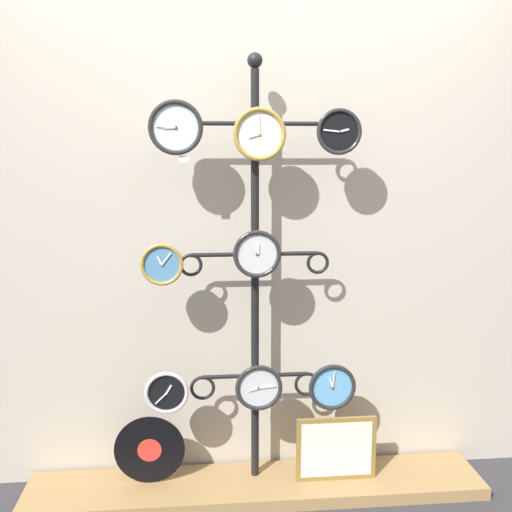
{
  "coord_description": "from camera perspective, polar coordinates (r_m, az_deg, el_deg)",
  "views": [
    {
      "loc": [
        -0.26,
        -2.31,
        1.63
      ],
      "look_at": [
        0.0,
        0.36,
        1.16
      ],
      "focal_mm": 42.0,
      "sensor_mm": 36.0,
      "label": 1
    }
  ],
  "objects": [
    {
      "name": "shop_wall",
      "position": [
        2.9,
        -0.4,
        5.32
      ],
      "size": [
        4.4,
        0.04,
        2.8
      ],
      "color": "#BCB2A3",
      "rests_on": "ground_plane"
    },
    {
      "name": "vinyl_record",
      "position": [
        3.04,
        -10.1,
        -17.72
      ],
      "size": [
        0.34,
        0.01,
        0.34
      ],
      "color": "black",
      "rests_on": "low_shelf"
    },
    {
      "name": "clock_middle_center",
      "position": [
        2.67,
        0.19,
        0.21
      ],
      "size": [
        0.22,
        0.04,
        0.22
      ],
      "color": "silver"
    },
    {
      "name": "clock_top_center",
      "position": [
        2.65,
        0.33,
        11.52
      ],
      "size": [
        0.23,
        0.04,
        0.23
      ],
      "color": "silver"
    },
    {
      "name": "picture_frame",
      "position": [
        3.06,
        7.65,
        -17.74
      ],
      "size": [
        0.39,
        0.02,
        0.32
      ],
      "color": "olive",
      "rests_on": "low_shelf"
    },
    {
      "name": "low_shelf",
      "position": [
        3.11,
        0.02,
        -21.08
      ],
      "size": [
        2.2,
        0.36,
        0.06
      ],
      "color": "#9E7A4C",
      "rests_on": "ground_plane"
    },
    {
      "name": "display_stand",
      "position": [
        2.85,
        -0.1,
        -7.27
      ],
      "size": [
        0.78,
        0.32,
        2.06
      ],
      "color": "black",
      "rests_on": "ground_plane"
    },
    {
      "name": "clock_middle_left",
      "position": [
        2.67,
        -8.96,
        -0.79
      ],
      "size": [
        0.19,
        0.04,
        0.19
      ],
      "color": "#4C84B2"
    },
    {
      "name": "clock_bottom_left",
      "position": [
        2.83,
        -8.51,
        -12.72
      ],
      "size": [
        0.2,
        0.04,
        0.2
      ],
      "color": "black"
    },
    {
      "name": "clock_bottom_right",
      "position": [
        2.91,
        7.26,
        -12.26
      ],
      "size": [
        0.23,
        0.04,
        0.23
      ],
      "color": "#60A8DB"
    },
    {
      "name": "price_tag_upper",
      "position": [
        2.63,
        -6.89,
        9.16
      ],
      "size": [
        0.04,
        0.0,
        0.03
      ],
      "color": "white"
    },
    {
      "name": "clock_top_right",
      "position": [
        2.7,
        7.9,
        11.65
      ],
      "size": [
        0.2,
        0.04,
        0.2
      ],
      "color": "black"
    },
    {
      "name": "clock_top_left",
      "position": [
        2.64,
        -7.66,
        12.03
      ],
      "size": [
        0.24,
        0.04,
        0.24
      ],
      "color": "silver"
    },
    {
      "name": "clock_bottom_center",
      "position": [
        2.85,
        0.26,
        -12.4
      ],
      "size": [
        0.22,
        0.04,
        0.22
      ],
      "color": "silver"
    }
  ]
}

